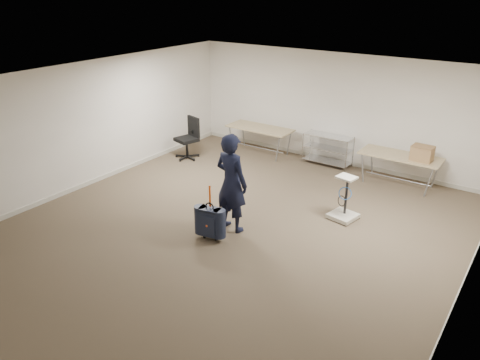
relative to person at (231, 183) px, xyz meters
The scene contains 10 objects.
ground 0.95m from the person, 52.46° to the right, with size 9.00×9.00×0.00m, color #4E402F.
room_shell 1.60m from the person, 87.84° to the left, with size 8.00×9.00×9.00m.
folding_table_left 4.31m from the person, 115.47° to the left, with size 1.80×0.75×0.73m.
folding_table_right 4.36m from the person, 63.35° to the left, with size 1.80×0.75×0.73m.
wire_shelf 4.17m from the person, 89.31° to the left, with size 1.22×0.47×0.80m.
person is the anchor object (origin of this frame).
suitcase 0.82m from the person, 97.67° to the right, with size 0.43×0.29×1.07m.
office_chair 4.12m from the person, 142.18° to the left, with size 0.66×0.66×1.09m.
equipment_cart 2.36m from the person, 44.88° to the left, with size 0.58×0.58×0.91m.
cardboard_box 4.51m from the person, 57.57° to the left, with size 0.45×0.33×0.33m, color #936044.
Camera 1 is at (4.58, -6.34, 4.40)m, focal length 35.00 mm.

